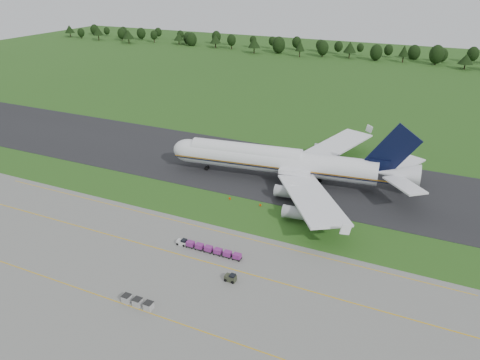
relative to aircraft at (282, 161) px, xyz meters
The scene contains 10 objects.
ground 25.51m from the aircraft, 110.15° to the right, with size 600.00×600.00×0.00m, color #244E17.
apron 58.26m from the aircraft, 98.50° to the right, with size 300.00×52.00×0.06m, color slate.
taxiway 11.28m from the aircraft, 151.47° to the left, with size 300.00×40.00×0.08m, color black.
apron_markings 51.36m from the aircraft, 99.66° to the right, with size 300.00×30.20×0.01m.
tree_line 199.26m from the aircraft, 97.21° to the left, with size 526.57×21.71×11.86m.
aircraft is the anchor object (origin of this frame).
baggage_train 42.10m from the aircraft, 91.82° to the right, with size 15.49×1.40×1.35m.
utility_cart 49.74m from the aircraft, 81.08° to the right, with size 2.21×1.54×1.21m.
uld_row 62.93m from the aircraft, 93.86° to the right, with size 6.33×1.53×1.51m.
edge_markers 18.47m from the aircraft, 87.57° to the right, with size 17.88×0.30×0.60m.
Camera 1 is at (49.65, -92.22, 55.93)m, focal length 35.00 mm.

